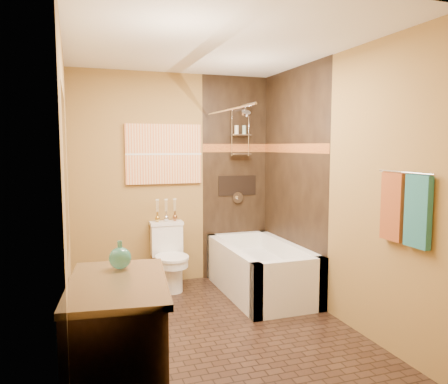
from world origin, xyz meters
name	(u,v)px	position (x,y,z in m)	size (l,w,h in m)	color
floor	(213,328)	(0.00, 0.00, 0.00)	(3.00, 3.00, 0.00)	black
wall_left	(67,196)	(-1.20, 0.00, 1.25)	(0.02, 3.00, 2.50)	olive
wall_right	(331,187)	(1.20, 0.00, 1.25)	(0.02, 3.00, 2.50)	olive
wall_back	(174,179)	(0.00, 1.50, 1.25)	(2.40, 0.02, 2.50)	olive
wall_front	(294,217)	(0.00, -1.50, 1.25)	(2.40, 0.02, 2.50)	olive
ceiling	(212,44)	(0.00, 0.00, 2.50)	(3.00, 3.00, 0.00)	silver
alcove_tile_back	(235,178)	(0.78, 1.49, 1.25)	(0.85, 0.01, 2.50)	black
alcove_tile_right	(293,181)	(1.19, 0.75, 1.25)	(0.01, 1.50, 2.50)	black
mosaic_band_back	(236,148)	(0.78, 1.48, 1.62)	(0.85, 0.01, 0.10)	maroon
mosaic_band_right	(292,148)	(1.18, 0.75, 1.62)	(0.01, 1.50, 0.10)	maroon
alcove_niche	(237,186)	(0.80, 1.48, 1.15)	(0.50, 0.01, 0.25)	black
shower_fixtures	(240,144)	(0.80, 1.38, 1.67)	(0.24, 0.33, 1.16)	silver
curtain_rod	(227,110)	(0.40, 0.75, 2.02)	(0.03, 0.03, 1.55)	silver
towel_bar	(405,173)	(1.15, -1.05, 1.45)	(0.02, 0.02, 0.55)	silver
towel_teal	(418,212)	(1.16, -1.18, 1.18)	(0.05, 0.22, 0.52)	#1D6263
towel_rust	(393,207)	(1.16, -0.92, 1.18)	(0.05, 0.22, 0.52)	brown
sunset_painting	(164,154)	(-0.13, 1.48, 1.55)	(0.90, 0.04, 0.70)	orange
vanity_mirror	(66,171)	(-1.19, -1.00, 1.50)	(0.01, 1.00, 0.90)	white
bathtub	(260,273)	(0.80, 0.75, 0.22)	(0.80, 1.50, 0.55)	white
toilet	(170,256)	(-0.13, 1.22, 0.38)	(0.39, 0.57, 0.76)	white
vanity	(118,347)	(-0.92, -1.00, 0.42)	(0.69, 1.01, 0.84)	black
teal_bottle	(120,255)	(-0.87, -0.75, 0.93)	(0.15, 0.15, 0.23)	#297D69
bud_vases	(166,210)	(-0.13, 1.39, 0.90)	(0.26, 0.06, 0.26)	#BA933A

